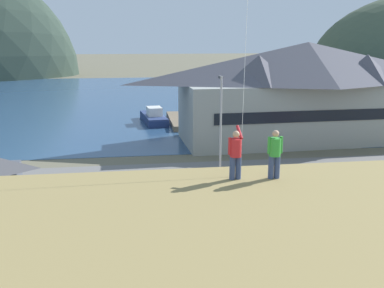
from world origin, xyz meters
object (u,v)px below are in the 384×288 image
(parked_car_front_row_end, at_px, (27,233))
(parked_car_front_row_red, at_px, (341,214))
(harbor_lodge, at_px, (306,89))
(moored_boat_outer_mooring, at_px, (208,117))
(parking_light_pole, at_px, (221,121))
(person_companion, at_px, (275,153))
(person_kite_flyer, at_px, (236,153))
(moored_boat_wharfside, at_px, (154,117))
(parked_car_lone_by_shed, at_px, (253,181))
(parked_car_mid_row_center, at_px, (331,182))
(wharf_dock, at_px, (182,121))
(parked_car_corner_spot, at_px, (243,224))

(parked_car_front_row_end, height_order, parked_car_front_row_red, same)
(harbor_lodge, distance_m, moored_boat_outer_mooring, 15.08)
(parked_car_front_row_red, xyz_separation_m, parking_light_pole, (-4.89, 10.36, 3.56))
(parking_light_pole, distance_m, person_companion, 17.89)
(parking_light_pole, relative_size, person_kite_flyer, 4.28)
(moored_boat_outer_mooring, height_order, person_companion, person_companion)
(moored_boat_wharfside, bearing_deg, person_companion, -86.90)
(harbor_lodge, height_order, parked_car_lone_by_shed, harbor_lodge)
(parked_car_mid_row_center, xyz_separation_m, person_companion, (-8.67, -12.73, 5.83))
(harbor_lodge, height_order, parking_light_pole, harbor_lodge)
(parked_car_front_row_end, bearing_deg, parked_car_lone_by_shed, 25.00)
(parked_car_mid_row_center, bearing_deg, wharf_dock, 104.70)
(parking_light_pole, xyz_separation_m, person_companion, (-1.75, -17.66, 2.27))
(parked_car_front_row_end, xyz_separation_m, person_kite_flyer, (9.09, -7.10, 5.84))
(harbor_lodge, relative_size, parked_car_mid_row_center, 6.69)
(wharf_dock, distance_m, person_companion, 41.09)
(parked_car_lone_by_shed, relative_size, parking_light_pole, 0.54)
(parked_car_front_row_end, xyz_separation_m, parked_car_corner_spot, (11.24, -0.44, 0.00))
(moored_boat_outer_mooring, height_order, parked_car_front_row_red, moored_boat_outer_mooring)
(parked_car_front_row_end, xyz_separation_m, person_companion, (10.47, -7.20, 5.83))
(harbor_lodge, bearing_deg, parked_car_lone_by_shed, -122.78)
(parked_car_front_row_red, relative_size, parked_car_corner_spot, 1.02)
(harbor_lodge, distance_m, person_companion, 32.38)
(moored_boat_wharfside, relative_size, person_companion, 4.70)
(person_companion, bearing_deg, wharf_dock, 88.06)
(person_kite_flyer, bearing_deg, moored_boat_wharfside, 91.19)
(parked_car_mid_row_center, relative_size, parked_car_lone_by_shed, 0.97)
(parking_light_pole, distance_m, person_kite_flyer, 17.97)
(wharf_dock, xyz_separation_m, parked_car_lone_by_shed, (1.88, -26.94, 0.71))
(parked_car_corner_spot, height_order, parking_light_pole, parking_light_pole)
(parked_car_front_row_end, height_order, person_kite_flyer, person_kite_flyer)
(parked_car_lone_by_shed, distance_m, parked_car_front_row_red, 7.16)
(harbor_lodge, bearing_deg, person_companion, -114.55)
(parked_car_lone_by_shed, bearing_deg, harbor_lodge, 57.22)
(moored_boat_wharfside, height_order, person_companion, person_companion)
(parked_car_mid_row_center, xyz_separation_m, parked_car_corner_spot, (-7.90, -5.96, 0.00))
(parked_car_corner_spot, bearing_deg, person_kite_flyer, -107.87)
(wharf_dock, relative_size, parking_light_pole, 1.37)
(parked_car_front_row_red, bearing_deg, parked_car_corner_spot, -174.84)
(wharf_dock, bearing_deg, parked_car_front_row_end, -109.56)
(parked_car_mid_row_center, bearing_deg, harbor_lodge, 74.05)
(parked_car_front_row_red, bearing_deg, moored_boat_wharfside, 104.58)
(moored_boat_wharfside, relative_size, parking_light_pole, 1.03)
(harbor_lodge, relative_size, parking_light_pole, 3.54)
(moored_boat_wharfside, xyz_separation_m, parked_car_front_row_red, (8.88, -34.17, 0.34))
(parked_car_front_row_red, bearing_deg, harbor_lodge, 72.92)
(parked_car_mid_row_center, height_order, parked_car_corner_spot, same)
(moored_boat_wharfside, xyz_separation_m, parked_car_front_row_end, (-8.23, -34.26, 0.34))
(parked_car_front_row_red, bearing_deg, parking_light_pole, 115.29)
(moored_boat_outer_mooring, relative_size, parked_car_lone_by_shed, 1.67)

